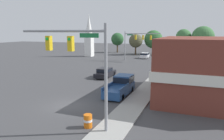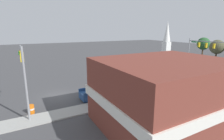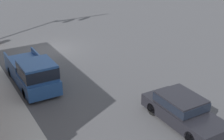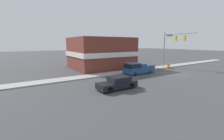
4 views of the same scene
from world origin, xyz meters
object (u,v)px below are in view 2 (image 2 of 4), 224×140
car_distant (215,63)px  pickup_truck_parked (105,90)px  car_lead (129,76)px  construction_barrel (31,109)px

car_distant → pickup_truck_parked: pickup_truck_parked is taller
car_lead → pickup_truck_parked: (5.21, -7.55, 0.21)m
car_distant → construction_barrel: bearing=-82.6°
car_lead → construction_barrel: (5.80, -16.75, -0.25)m
car_lead → car_distant: bearing=89.2°
car_distant → pickup_truck_parked: size_ratio=0.77×
car_lead → pickup_truck_parked: bearing=-55.4°
pickup_truck_parked → construction_barrel: 9.23m
pickup_truck_parked → construction_barrel: bearing=-86.3°
car_distant → construction_barrel: car_distant is taller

